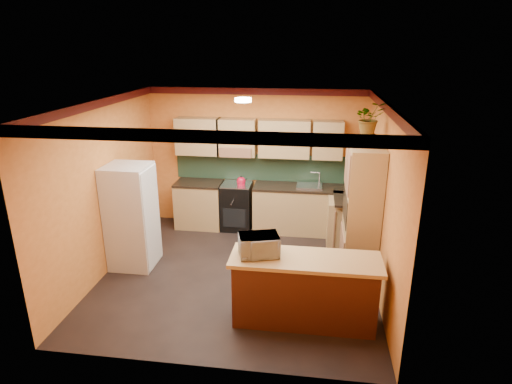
# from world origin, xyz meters

# --- Properties ---
(room_shell) EXTENTS (4.24, 4.24, 2.72)m
(room_shell) POSITION_xyz_m (0.02, 0.28, 2.09)
(room_shell) COLOR black
(room_shell) RESTS_ON ground
(base_cabinets_back) EXTENTS (3.65, 0.60, 0.88)m
(base_cabinets_back) POSITION_xyz_m (0.28, 1.80, 0.44)
(base_cabinets_back) COLOR tan
(base_cabinets_back) RESTS_ON ground
(countertop_back) EXTENTS (3.65, 0.62, 0.04)m
(countertop_back) POSITION_xyz_m (0.28, 1.80, 0.90)
(countertop_back) COLOR black
(countertop_back) RESTS_ON base_cabinets_back
(stove) EXTENTS (0.58, 0.58, 0.91)m
(stove) POSITION_xyz_m (-0.35, 1.80, 0.46)
(stove) COLOR black
(stove) RESTS_ON ground
(kettle) EXTENTS (0.22, 0.22, 0.18)m
(kettle) POSITION_xyz_m (-0.25, 1.75, 1.00)
(kettle) COLOR red
(kettle) RESTS_ON stove
(sink) EXTENTS (0.48, 0.40, 0.03)m
(sink) POSITION_xyz_m (1.05, 1.80, 0.94)
(sink) COLOR silver
(sink) RESTS_ON countertop_back
(base_cabinets_right) EXTENTS (0.60, 0.80, 0.88)m
(base_cabinets_right) POSITION_xyz_m (1.80, 1.25, 0.44)
(base_cabinets_right) COLOR tan
(base_cabinets_right) RESTS_ON ground
(countertop_right) EXTENTS (0.62, 0.80, 0.04)m
(countertop_right) POSITION_xyz_m (1.80, 1.25, 0.90)
(countertop_right) COLOR black
(countertop_right) RESTS_ON base_cabinets_right
(fridge) EXTENTS (0.68, 0.66, 1.70)m
(fridge) POSITION_xyz_m (-1.75, 0.09, 0.85)
(fridge) COLOR silver
(fridge) RESTS_ON ground
(pantry) EXTENTS (0.48, 0.90, 2.10)m
(pantry) POSITION_xyz_m (1.85, 0.19, 1.05)
(pantry) COLOR tan
(pantry) RESTS_ON ground
(fern_pot) EXTENTS (0.22, 0.22, 0.16)m
(fern_pot) POSITION_xyz_m (1.85, 0.24, 2.18)
(fern_pot) COLOR brown
(fern_pot) RESTS_ON pantry
(fern) EXTENTS (0.50, 0.47, 0.45)m
(fern) POSITION_xyz_m (1.85, 0.24, 2.49)
(fern) COLOR tan
(fern) RESTS_ON fern_pot
(breakfast_bar) EXTENTS (1.80, 0.55, 0.88)m
(breakfast_bar) POSITION_xyz_m (1.06, -1.10, 0.44)
(breakfast_bar) COLOR #481F11
(breakfast_bar) RESTS_ON ground
(bar_top) EXTENTS (1.90, 0.65, 0.05)m
(bar_top) POSITION_xyz_m (1.06, -1.10, 0.91)
(bar_top) COLOR tan
(bar_top) RESTS_ON breakfast_bar
(microwave) EXTENTS (0.57, 0.46, 0.27)m
(microwave) POSITION_xyz_m (0.47, -1.10, 1.07)
(microwave) COLOR silver
(microwave) RESTS_ON bar_top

